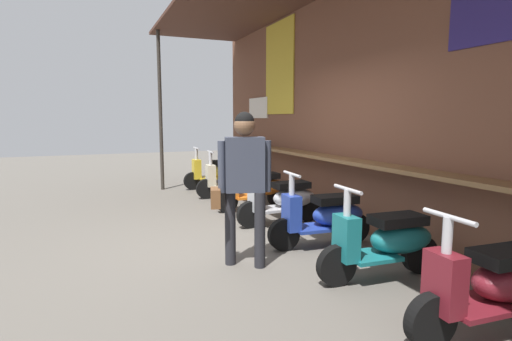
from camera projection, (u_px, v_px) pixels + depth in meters
ground_plane at (231, 243)px, 5.23m from camera, size 29.08×29.08×0.00m
market_stall_facade at (354, 89)px, 5.70m from camera, size 10.39×2.38×3.70m
scooter_yellow at (217, 172)px, 9.30m from camera, size 0.46×1.40×0.97m
scooter_cream at (234, 178)px, 8.26m from camera, size 0.48×1.40×0.97m
scooter_orange at (257, 188)px, 7.12m from camera, size 0.46×1.40×0.97m
scooter_silver at (284, 199)px, 6.14m from camera, size 0.46×1.40×0.97m
scooter_blue at (326, 216)px, 5.08m from camera, size 0.50×1.40×0.97m
scooter_teal at (387, 241)px, 4.05m from camera, size 0.49×1.40×0.97m
scooter_maroon at (495, 285)px, 2.98m from camera, size 0.49×1.40×0.97m
shopper_with_handbag at (243, 173)px, 4.30m from camera, size 0.37×0.68×1.70m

